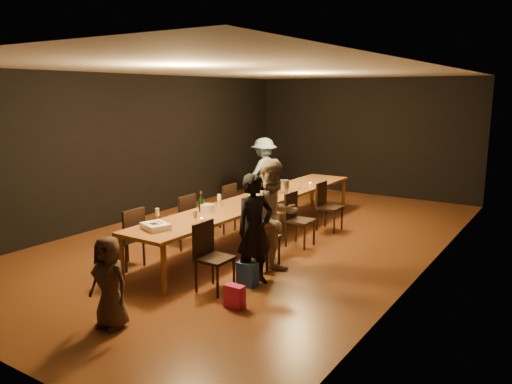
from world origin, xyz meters
The scene contains 30 objects.
ground centered at (0.00, 0.00, 0.00)m, with size 10.00×10.00×0.00m, color #492512.
room_shell centered at (0.00, 0.00, 2.08)m, with size 6.04×10.04×3.02m.
table centered at (0.00, 0.00, 0.70)m, with size 0.90×6.00×0.75m.
chair_right_0 centered at (0.85, -2.40, 0.47)m, with size 0.42×0.42×0.93m, color black, non-canonical shape.
chair_right_1 centered at (0.85, -1.20, 0.47)m, with size 0.42×0.42×0.93m, color black, non-canonical shape.
chair_right_2 centered at (0.85, 0.00, 0.47)m, with size 0.42×0.42×0.93m, color black, non-canonical shape.
chair_right_3 centered at (0.85, 1.20, 0.47)m, with size 0.42×0.42×0.93m, color black, non-canonical shape.
chair_left_0 centered at (-0.85, -2.40, 0.47)m, with size 0.42×0.42×0.93m, color black, non-canonical shape.
chair_left_1 centered at (-0.85, -1.20, 0.47)m, with size 0.42×0.42×0.93m, color black, non-canonical shape.
chair_left_2 centered at (-0.85, 0.00, 0.47)m, with size 0.42×0.42×0.93m, color black, non-canonical shape.
chair_left_3 centered at (-0.85, 1.20, 0.47)m, with size 0.42×0.42×0.93m, color black, non-canonical shape.
woman_birthday centered at (1.15, -1.89, 0.77)m, with size 0.56×0.37×1.55m, color black.
woman_tan centered at (1.15, -1.39, 0.85)m, with size 0.82×0.64×1.70m, color tan.
man_blue centered at (-1.38, 2.34, 0.80)m, with size 1.03×0.59×1.60m, color #89B4D3.
child centered at (0.50, -3.88, 0.53)m, with size 0.52×0.34×1.06m, color #473327.
gift_bag_red centered at (1.39, -2.70, 0.15)m, with size 0.25×0.14×0.29m, color #CE1E5D.
gift_bag_blue centered at (1.12, -2.02, 0.17)m, with size 0.27×0.18×0.34m, color #2555A3.
birthday_cake centered at (-0.07, -2.55, 0.79)m, with size 0.46×0.41×0.09m.
plate_stack centered at (-0.11, -1.35, 0.81)m, with size 0.22×0.22×0.12m, color silver.
champagne_bottle centered at (-0.21, -1.38, 0.92)m, with size 0.08×0.08×0.34m, color black, non-canonical shape.
ice_bucket centered at (0.09, 0.74, 0.86)m, with size 0.21×0.21×0.23m, color silver.
wineglass_0 centered at (-0.33, -2.24, 0.85)m, with size 0.06×0.06×0.21m, color beige, non-canonical shape.
wineglass_1 centered at (0.22, -2.04, 0.85)m, with size 0.06×0.06×0.21m, color beige, non-canonical shape.
wineglass_2 centered at (-0.20, -0.92, 0.85)m, with size 0.06×0.06×0.21m, color silver, non-canonical shape.
wineglass_3 centered at (0.24, -0.63, 0.85)m, with size 0.06×0.06×0.21m, color beige, non-canonical shape.
wineglass_4 centered at (-0.27, 0.38, 0.85)m, with size 0.06×0.06×0.21m, color silver, non-canonical shape.
wineglass_5 centered at (0.16, 1.25, 0.85)m, with size 0.06×0.06×0.21m, color silver, non-canonical shape.
tealight_near centered at (0.15, -1.81, 0.77)m, with size 0.05×0.05×0.03m, color #B2B7B2.
tealight_mid centered at (0.15, 0.31, 0.77)m, with size 0.05×0.05×0.03m, color #B2B7B2.
tealight_far centered at (0.15, 1.72, 0.77)m, with size 0.05×0.05×0.03m, color #B2B7B2.
Camera 1 is at (4.78, -7.40, 2.62)m, focal length 35.00 mm.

